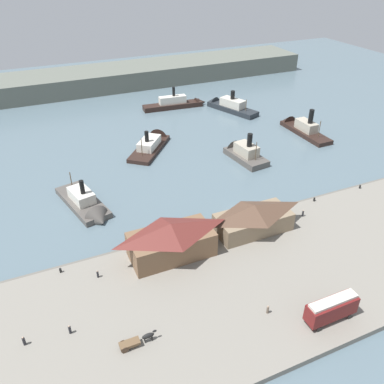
# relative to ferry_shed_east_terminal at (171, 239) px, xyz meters

# --- Properties ---
(ground_plane) EXTENTS (320.00, 320.00, 0.00)m
(ground_plane) POSITION_rel_ferry_shed_east_terminal_xyz_m (20.23, 9.25, -5.06)
(ground_plane) COLOR slate
(quay_promenade) EXTENTS (110.00, 36.00, 1.20)m
(quay_promenade) POSITION_rel_ferry_shed_east_terminal_xyz_m (20.23, -12.75, -4.46)
(quay_promenade) COLOR gray
(quay_promenade) RESTS_ON ground
(seawall_edge) EXTENTS (110.00, 0.80, 1.00)m
(seawall_edge) POSITION_rel_ferry_shed_east_terminal_xyz_m (20.23, 5.65, -4.56)
(seawall_edge) COLOR #666159
(seawall_edge) RESTS_ON ground
(ferry_shed_east_terminal) EXTENTS (16.88, 8.56, 7.60)m
(ferry_shed_east_terminal) POSITION_rel_ferry_shed_east_terminal_xyz_m (0.00, 0.00, 0.00)
(ferry_shed_east_terminal) COLOR brown
(ferry_shed_east_terminal) RESTS_ON quay_promenade
(ferry_shed_customs_shed) EXTENTS (16.65, 7.87, 6.49)m
(ferry_shed_customs_shed) POSITION_rel_ferry_shed_east_terminal_xyz_m (19.12, 0.41, -0.56)
(ferry_shed_customs_shed) COLOR #847056
(ferry_shed_customs_shed) RESTS_ON quay_promenade
(street_tram) EXTENTS (9.09, 2.85, 4.56)m
(street_tram) POSITION_rel_ferry_shed_east_terminal_xyz_m (17.95, -25.92, -1.22)
(street_tram) COLOR maroon
(street_tram) RESTS_ON quay_promenade
(horse_cart) EXTENTS (6.04, 1.53, 1.87)m
(horse_cart) POSITION_rel_ferry_shed_east_terminal_xyz_m (-12.89, -17.69, -2.94)
(horse_cart) COLOR brown
(horse_cart) RESTS_ON quay_promenade
(pedestrian_by_tram) EXTENTS (0.44, 0.44, 1.79)m
(pedestrian_by_tram) POSITION_rel_ferry_shed_east_terminal_xyz_m (-28.82, -10.56, -3.04)
(pedestrian_by_tram) COLOR #232328
(pedestrian_by_tram) RESTS_ON quay_promenade
(pedestrian_walking_west) EXTENTS (0.41, 0.41, 1.67)m
(pedestrian_walking_west) POSITION_rel_ferry_shed_east_terminal_xyz_m (32.38, 0.13, -3.10)
(pedestrian_walking_west) COLOR #232328
(pedestrian_walking_west) RESTS_ON quay_promenade
(pedestrian_near_cart) EXTENTS (0.42, 0.42, 1.69)m
(pedestrian_near_cart) POSITION_rel_ferry_shed_east_terminal_xyz_m (9.30, -20.62, -3.09)
(pedestrian_near_cart) COLOR #6B5B4C
(pedestrian_near_cart) RESTS_ON quay_promenade
(pedestrian_standing_center) EXTENTS (0.39, 0.39, 1.60)m
(pedestrian_standing_center) POSITION_rel_ferry_shed_east_terminal_xyz_m (-15.05, -0.41, -3.13)
(pedestrian_standing_center) COLOR #232328
(pedestrian_standing_center) RESTS_ON quay_promenade
(pedestrian_at_waters_edge) EXTENTS (0.43, 0.43, 1.74)m
(pedestrian_at_waters_edge) POSITION_rel_ferry_shed_east_terminal_xyz_m (-21.95, -11.24, -3.06)
(pedestrian_at_waters_edge) COLOR #232328
(pedestrian_at_waters_edge) RESTS_ON quay_promenade
(mooring_post_west) EXTENTS (0.44, 0.44, 0.90)m
(mooring_post_west) POSITION_rel_ferry_shed_east_terminal_xyz_m (38.93, 4.20, -3.41)
(mooring_post_west) COLOR black
(mooring_post_west) RESTS_ON quay_promenade
(mooring_post_center_west) EXTENTS (0.44, 0.44, 0.90)m
(mooring_post_center_west) POSITION_rel_ferry_shed_east_terminal_xyz_m (-21.26, 3.79, -3.41)
(mooring_post_center_west) COLOR black
(mooring_post_center_west) RESTS_ON quay_promenade
(mooring_post_center_east) EXTENTS (0.44, 0.44, 0.90)m
(mooring_post_center_east) POSITION_rel_ferry_shed_east_terminal_xyz_m (53.53, 4.30, -3.41)
(mooring_post_center_east) COLOR black
(mooring_post_center_east) RESTS_ON quay_promenade
(ferry_departing_north) EXTENTS (18.78, 20.95, 9.43)m
(ferry_departing_north) POSITION_rel_ferry_shed_east_terminal_xyz_m (14.20, 52.32, -3.91)
(ferry_departing_north) COLOR black
(ferry_departing_north) RESTS_ON ground
(ferry_outer_harbor) EXTENTS (25.58, 6.56, 9.46)m
(ferry_outer_harbor) POSITION_rel_ferry_shed_east_terminal_xyz_m (34.97, 81.77, -3.48)
(ferry_outer_harbor) COLOR black
(ferry_outer_harbor) RESTS_ON ground
(ferry_near_quay) EXTENTS (10.83, 21.34, 9.77)m
(ferry_near_quay) POSITION_rel_ferry_shed_east_terminal_xyz_m (-12.03, 24.49, -3.84)
(ferry_near_quay) COLOR #514C47
(ferry_near_quay) RESTS_ON ground
(ferry_moored_east) EXTENTS (5.85, 23.02, 10.99)m
(ferry_moored_east) POSITION_rel_ferry_shed_east_terminal_xyz_m (64.13, 42.94, -3.58)
(ferry_moored_east) COLOR black
(ferry_moored_east) RESTS_ON ground
(ferry_approaching_west) EXTENTS (13.35, 23.50, 9.49)m
(ferry_approaching_west) POSITION_rel_ferry_shed_east_terminal_xyz_m (51.46, 71.56, -3.38)
(ferry_approaching_west) COLOR #23282D
(ferry_approaching_west) RESTS_ON ground
(ferry_approaching_east) EXTENTS (8.11, 16.27, 10.75)m
(ferry_approaching_east) POSITION_rel_ferry_shed_east_terminal_xyz_m (35.99, 33.75, -3.36)
(ferry_approaching_east) COLOR #514C47
(ferry_approaching_east) RESTS_ON ground
(far_headland) EXTENTS (180.00, 24.00, 8.00)m
(far_headland) POSITION_rel_ferry_shed_east_terminal_xyz_m (20.23, 119.25, -1.06)
(far_headland) COLOR #60665B
(far_headland) RESTS_ON ground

